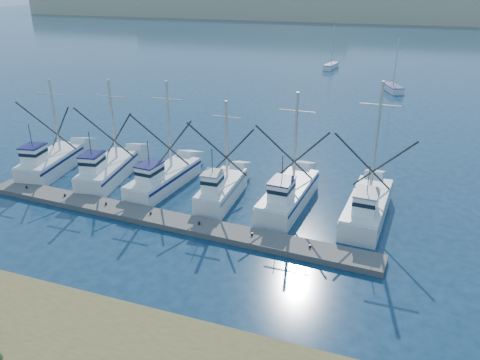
% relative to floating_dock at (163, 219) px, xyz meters
% --- Properties ---
extents(ground, '(500.00, 500.00, 0.00)m').
position_rel_floating_dock_xyz_m(ground, '(8.85, -5.67, -0.21)').
color(ground, '#0D233A').
rests_on(ground, ground).
extents(floating_dock, '(31.59, 3.60, 0.42)m').
position_rel_floating_dock_xyz_m(floating_dock, '(0.00, 0.00, 0.00)').
color(floating_dock, '#58544F').
rests_on(floating_dock, ground).
extents(dune_ridge, '(360.00, 60.00, 10.00)m').
position_rel_floating_dock_xyz_m(dune_ridge, '(8.85, 204.33, 4.79)').
color(dune_ridge, tan).
rests_on(dune_ridge, ground).
extents(trawler_fleet, '(31.54, 8.90, 9.88)m').
position_rel_floating_dock_xyz_m(trawler_fleet, '(-0.01, 5.14, 0.76)').
color(trawler_fleet, silver).
rests_on(trawler_fleet, ground).
extents(sailboat_near, '(3.73, 5.48, 8.10)m').
position_rel_floating_dock_xyz_m(sailboat_near, '(13.13, 50.86, 0.29)').
color(sailboat_near, silver).
rests_on(sailboat_near, ground).
extents(sailboat_far, '(2.28, 5.61, 8.10)m').
position_rel_floating_dock_xyz_m(sailboat_far, '(0.43, 68.00, 0.29)').
color(sailboat_far, silver).
rests_on(sailboat_far, ground).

